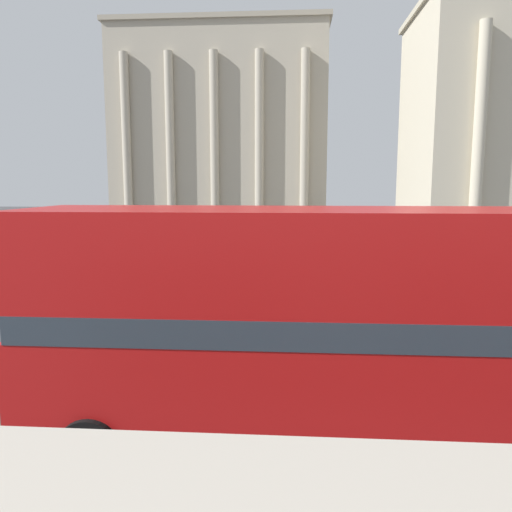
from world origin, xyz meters
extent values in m
cylinder|color=black|center=(-4.14, 6.95, 0.52)|extent=(1.04, 0.22, 1.04)
cylinder|color=black|center=(-4.14, 4.46, 0.52)|extent=(1.04, 0.22, 1.04)
cube|color=#B71414|center=(0.02, 5.71, 1.35)|extent=(11.11, 2.49, 1.66)
cube|color=#2D3842|center=(0.02, 5.71, 2.40)|extent=(10.89, 2.51, 0.45)
cube|color=#B71414|center=(0.02, 5.71, 3.41)|extent=(11.11, 2.49, 1.57)
cube|color=#B2A893|center=(-9.07, 56.06, 10.60)|extent=(23.17, 12.14, 21.19)
cube|color=#A39984|center=(-9.07, 56.06, 21.44)|extent=(23.77, 12.74, 0.50)
cylinder|color=#B2A893|center=(-18.34, 49.54, 9.01)|extent=(0.90, 0.90, 18.01)
cylinder|color=#B2A893|center=(-13.71, 49.54, 9.01)|extent=(0.90, 0.90, 18.01)
cylinder|color=#B2A893|center=(-9.07, 49.54, 9.01)|extent=(0.90, 0.90, 18.01)
cylinder|color=#B2A893|center=(-4.44, 49.54, 9.01)|extent=(0.90, 0.90, 18.01)
cylinder|color=#B2A893|center=(0.19, 49.54, 9.01)|extent=(0.90, 0.90, 18.01)
cylinder|color=beige|center=(12.80, 36.50, 8.19)|extent=(0.90, 0.90, 16.38)
cylinder|color=black|center=(-3.99, 17.26, 1.73)|extent=(0.12, 0.12, 3.46)
cube|color=black|center=(-3.81, 17.26, 3.01)|extent=(0.20, 0.24, 0.70)
sphere|color=green|center=(-3.70, 17.26, 3.16)|extent=(0.14, 0.14, 0.14)
cylinder|color=black|center=(2.64, 23.55, 0.30)|extent=(0.60, 0.18, 0.60)
cylinder|color=black|center=(2.64, 21.80, 0.30)|extent=(0.60, 0.18, 0.60)
cylinder|color=black|center=(-0.16, 23.55, 0.30)|extent=(0.60, 0.18, 0.60)
cylinder|color=black|center=(-0.16, 21.80, 0.30)|extent=(0.60, 0.18, 0.60)
cube|color=#19234C|center=(1.24, 22.68, 0.57)|extent=(4.20, 1.75, 0.55)
cube|color=#2D3842|center=(1.04, 22.68, 1.10)|extent=(1.89, 1.61, 0.50)
cylinder|color=#282B33|center=(6.83, 22.59, 0.41)|extent=(0.14, 0.14, 0.82)
cylinder|color=#282B33|center=(7.01, 22.59, 0.41)|extent=(0.14, 0.14, 0.82)
cylinder|color=#B22323|center=(6.92, 22.59, 1.15)|extent=(0.32, 0.32, 0.65)
sphere|color=tan|center=(6.92, 22.59, 1.59)|extent=(0.22, 0.22, 0.22)
cylinder|color=#282B33|center=(7.60, 32.55, 0.40)|extent=(0.14, 0.14, 0.80)
cylinder|color=#282B33|center=(7.78, 32.55, 0.40)|extent=(0.14, 0.14, 0.80)
cylinder|color=#606638|center=(7.69, 32.55, 1.12)|extent=(0.32, 0.32, 0.64)
sphere|color=tan|center=(7.69, 32.55, 1.55)|extent=(0.22, 0.22, 0.22)
cylinder|color=#282B33|center=(7.56, 32.89, 0.43)|extent=(0.14, 0.14, 0.85)
cylinder|color=#282B33|center=(7.74, 32.89, 0.43)|extent=(0.14, 0.14, 0.85)
cylinder|color=slate|center=(7.65, 32.89, 1.19)|extent=(0.32, 0.32, 0.68)
sphere|color=tan|center=(7.65, 32.89, 1.65)|extent=(0.23, 0.23, 0.23)
camera|label=1|loc=(-1.07, -2.52, 4.58)|focal=35.00mm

